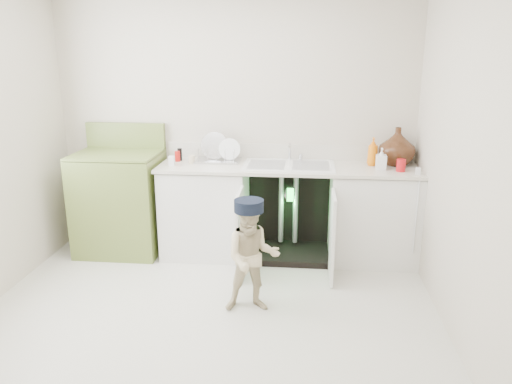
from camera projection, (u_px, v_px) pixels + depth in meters
ground at (209, 314)px, 3.81m from camera, size 3.50×3.50×0.00m
room_shell at (204, 154)px, 3.46m from camera, size 6.00×5.50×1.26m
counter_run at (292, 208)px, 4.78m from camera, size 2.44×1.02×1.25m
avocado_stove at (120, 201)px, 4.90m from camera, size 0.80×0.65×1.24m
repair_worker at (252, 255)px, 3.77m from camera, size 0.53×0.94×0.89m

